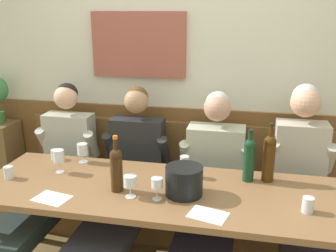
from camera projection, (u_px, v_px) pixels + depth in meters
room_wall_back at (182, 65)px, 3.10m from camera, size 6.80×0.12×2.80m
wood_wainscot_panel at (181, 167)px, 3.30m from camera, size 6.80×0.03×1.05m
wall_bench at (176, 204)px, 3.18m from camera, size 2.62×0.42×0.94m
dining_table at (157, 199)px, 2.44m from camera, size 2.32×0.80×0.75m
person_center_right_seat at (51, 178)px, 2.91m from camera, size 0.51×1.22×1.27m
person_left_seat at (124, 186)px, 2.79m from camera, size 0.53×1.22×1.26m
person_right_seat at (211, 191)px, 2.69m from camera, size 0.54×1.23×1.25m
person_center_left_seat at (303, 191)px, 2.57m from camera, size 0.48×1.24×1.33m
ice_bucket at (184, 181)px, 2.31m from camera, size 0.23×0.23×0.18m
wine_bottle_clear_water at (269, 157)px, 2.47m from camera, size 0.08×0.08×0.40m
wine_bottle_amber_mid at (116, 168)px, 2.34m from camera, size 0.08×0.08×0.36m
wine_bottle_green_tall at (249, 158)px, 2.48m from camera, size 0.07×0.07×0.35m
wine_glass_left_end at (82, 150)px, 2.80m from camera, size 0.08×0.08×0.14m
wine_glass_right_end at (157, 184)px, 2.25m from camera, size 0.07×0.07×0.14m
wine_glass_center_rear at (184, 163)px, 2.56m from camera, size 0.07×0.07×0.15m
wine_glass_near_bucket at (59, 157)px, 2.62m from camera, size 0.08×0.08×0.16m
wine_glass_mid_left at (130, 182)px, 2.27m from camera, size 0.08×0.08×0.14m
water_tumbler_right at (308, 205)px, 2.12m from camera, size 0.07×0.07×0.09m
water_tumbler_left at (9, 172)px, 2.55m from camera, size 0.06×0.06×0.08m
water_tumbler_center at (55, 154)px, 2.87m from camera, size 0.06×0.06×0.08m
tasting_sheet_left_guest at (208, 215)px, 2.10m from camera, size 0.24×0.20×0.00m
tasting_sheet_right_guest at (52, 198)px, 2.28m from camera, size 0.24×0.19×0.00m
corner_pedestal at (4, 169)px, 3.48m from camera, size 0.28×0.28×0.87m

